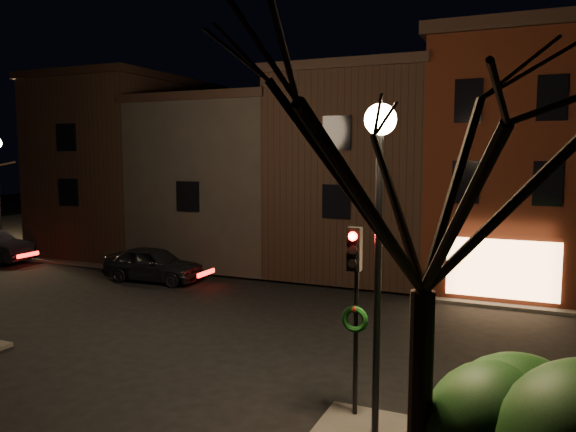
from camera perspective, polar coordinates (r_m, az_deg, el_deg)
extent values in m
plane|color=black|center=(19.56, -4.63, -10.53)|extent=(120.00, 120.00, 0.00)
cube|color=#2D2B28|center=(46.86, -14.74, -0.80)|extent=(30.00, 30.00, 0.12)
cube|color=#40160B|center=(26.02, 21.66, 4.66)|extent=(6.00, 8.00, 10.00)
cube|color=black|center=(26.44, 22.13, 16.10)|extent=(6.50, 8.50, 0.50)
cube|color=#FFB672|center=(22.37, 20.92, -5.05)|extent=(4.00, 0.12, 2.20)
cube|color=black|center=(28.00, 8.25, 4.09)|extent=(7.00, 10.00, 9.00)
cube|color=black|center=(28.23, 8.40, 13.67)|extent=(7.30, 10.30, 0.40)
cube|color=black|center=(30.74, -4.94, 3.38)|extent=(7.50, 10.00, 8.00)
cube|color=black|center=(30.82, -5.02, 11.21)|extent=(7.80, 10.30, 0.40)
cube|color=black|center=(34.75, -15.56, 4.74)|extent=(7.00, 10.00, 9.50)
cube|color=black|center=(34.99, -15.81, 12.87)|extent=(7.30, 10.30, 0.40)
cylinder|color=black|center=(11.12, 9.08, -6.92)|extent=(0.14, 0.14, 6.00)
sphere|color=#FFD18C|center=(10.85, 9.37, 9.66)|extent=(0.60, 0.60, 0.60)
cylinder|color=black|center=(12.09, 6.92, -10.72)|extent=(0.10, 0.10, 4.00)
cube|color=black|center=(11.55, 6.77, -3.35)|extent=(0.28, 0.22, 0.90)
cylinder|color=#FF0C07|center=(11.40, 6.61, -2.06)|extent=(0.18, 0.06, 0.18)
cylinder|color=black|center=(11.44, 6.59, -3.45)|extent=(0.18, 0.06, 0.18)
cylinder|color=black|center=(11.49, 6.58, -4.82)|extent=(0.18, 0.06, 0.18)
torus|color=#0C380F|center=(11.98, 6.80, -10.38)|extent=(0.58, 0.14, 0.58)
sphere|color=#990C0C|center=(11.90, 6.79, -9.39)|extent=(0.12, 0.12, 0.12)
cylinder|color=black|center=(8.93, 13.24, -18.63)|extent=(0.36, 0.36, 3.57)
imported|color=black|center=(25.87, -13.51, -4.76)|extent=(4.65, 2.02, 1.56)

